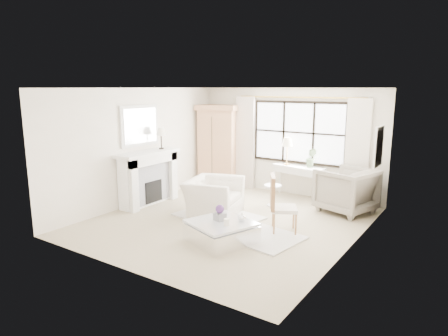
{
  "coord_description": "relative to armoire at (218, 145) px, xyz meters",
  "views": [
    {
      "loc": [
        4.31,
        -6.57,
        2.71
      ],
      "look_at": [
        -0.25,
        0.2,
        1.06
      ],
      "focal_mm": 32.0,
      "sensor_mm": 36.0,
      "label": 1
    }
  ],
  "objects": [
    {
      "name": "mirror_frame",
      "position": [
        -0.52,
        -2.44,
        0.7
      ],
      "size": [
        0.05,
        1.15,
        0.95
      ],
      "primitive_type": "cube",
      "color": "silver",
      "rests_on": "wall_left"
    },
    {
      "name": "club_armchair",
      "position": [
        1.43,
        -2.25,
        -0.75
      ],
      "size": [
        1.3,
        1.41,
        0.78
      ],
      "primitive_type": "imported",
      "rotation": [
        0.0,
        0.0,
        1.81
      ],
      "color": "silver",
      "rests_on": "floor"
    },
    {
      "name": "mirror_glass",
      "position": [
        -0.49,
        -2.44,
        0.7
      ],
      "size": [
        0.02,
        1.0,
        0.8
      ],
      "primitive_type": "cube",
      "color": "silver",
      "rests_on": "wall_left"
    },
    {
      "name": "curtain_right",
      "position": [
        3.75,
        0.21,
        0.1
      ],
      "size": [
        0.55,
        0.1,
        2.47
      ],
      "primitive_type": "cube",
      "color": "silver",
      "rests_on": "ground"
    },
    {
      "name": "console_table",
      "position": [
        2.39,
        0.04,
        -0.74
      ],
      "size": [
        1.36,
        0.69,
        0.8
      ],
      "rotation": [
        0.0,
        0.0,
        -0.19
      ],
      "color": "silver",
      "rests_on": "floor"
    },
    {
      "name": "ceiling",
      "position": [
        1.95,
        -2.44,
        1.56
      ],
      "size": [
        5.5,
        5.5,
        0.0
      ],
      "primitive_type": "plane",
      "rotation": [
        3.14,
        0.0,
        0.0
      ],
      "color": "white",
      "rests_on": "ground"
    },
    {
      "name": "window_pane",
      "position": [
        2.25,
        0.29,
        0.46
      ],
      "size": [
        2.4,
        0.02,
        1.5
      ],
      "primitive_type": "cube",
      "color": "white",
      "rests_on": "wall_back"
    },
    {
      "name": "fireplace",
      "position": [
        -0.32,
        -2.44,
        -0.49
      ],
      "size": [
        0.58,
        1.66,
        1.26
      ],
      "color": "white",
      "rests_on": "ground"
    },
    {
      "name": "orchid_plant",
      "position": [
        2.71,
        0.05,
        -0.1
      ],
      "size": [
        0.28,
        0.24,
        0.48
      ],
      "primitive_type": "imported",
      "rotation": [
        0.0,
        0.0,
        0.12
      ],
      "color": "#556D49",
      "rests_on": "console_table"
    },
    {
      "name": "art_canvas",
      "position": [
        4.4,
        -0.74,
        0.41
      ],
      "size": [
        0.01,
        0.52,
        0.72
      ],
      "primitive_type": "cube",
      "color": "beige",
      "rests_on": "wall_right"
    },
    {
      "name": "side_table",
      "position": [
        2.21,
        -0.98,
        -0.81
      ],
      "size": [
        0.4,
        0.4,
        0.51
      ],
      "color": "silver",
      "rests_on": "floor"
    },
    {
      "name": "rug_left",
      "position": [
        1.62,
        -2.33,
        -1.12
      ],
      "size": [
        1.87,
        1.45,
        0.03
      ],
      "primitive_type": "cube",
      "rotation": [
        0.0,
        0.0,
        -0.15
      ],
      "color": "silver",
      "rests_on": "floor"
    },
    {
      "name": "mantel_lamp",
      "position": [
        -0.26,
        -2.02,
        0.51
      ],
      "size": [
        0.22,
        0.22,
        0.51
      ],
      "color": "black",
      "rests_on": "fireplace"
    },
    {
      "name": "coffee_table",
      "position": [
        2.46,
        -3.47,
        -0.96
      ],
      "size": [
        1.28,
        1.28,
        0.38
      ],
      "rotation": [
        0.0,
        0.0,
        -0.35
      ],
      "color": "white",
      "rests_on": "floor"
    },
    {
      "name": "window_frame",
      "position": [
        2.25,
        0.28,
        0.46
      ],
      "size": [
        2.5,
        0.04,
        1.5
      ],
      "primitive_type": null,
      "color": "black",
      "rests_on": "wall_back"
    },
    {
      "name": "wall_left",
      "position": [
        -0.55,
        -2.44,
        0.21
      ],
      "size": [
        0.0,
        5.5,
        5.5
      ],
      "primitive_type": "plane",
      "rotation": [
        1.57,
        0.0,
        1.57
      ],
      "color": "white",
      "rests_on": "ground"
    },
    {
      "name": "art_frame",
      "position": [
        4.42,
        -0.74,
        0.41
      ],
      "size": [
        0.04,
        0.62,
        0.82
      ],
      "primitive_type": "cube",
      "color": "silver",
      "rests_on": "wall_right"
    },
    {
      "name": "wall_back",
      "position": [
        1.95,
        0.31,
        0.21
      ],
      "size": [
        5.0,
        0.0,
        5.0
      ],
      "primitive_type": "plane",
      "rotation": [
        1.57,
        0.0,
        0.0
      ],
      "color": "silver",
      "rests_on": "ground"
    },
    {
      "name": "curtain_rod",
      "position": [
        2.25,
        0.23,
        1.33
      ],
      "size": [
        3.3,
        0.04,
        0.04
      ],
      "primitive_type": "cylinder",
      "rotation": [
        0.0,
        1.57,
        0.0
      ],
      "color": "#B28E3D",
      "rests_on": "wall_back"
    },
    {
      "name": "wall_right",
      "position": [
        4.45,
        -2.44,
        0.21
      ],
      "size": [
        0.0,
        5.5,
        5.5
      ],
      "primitive_type": "plane",
      "rotation": [
        1.57,
        0.0,
        -1.57
      ],
      "color": "white",
      "rests_on": "ground"
    },
    {
      "name": "armoire",
      "position": [
        0.0,
        0.0,
        0.0
      ],
      "size": [
        1.25,
        0.94,
        2.24
      ],
      "rotation": [
        0.0,
        0.0,
        0.23
      ],
      "color": "tan",
      "rests_on": "floor"
    },
    {
      "name": "french_chair",
      "position": [
        3.15,
        -2.39,
        -0.83
      ],
      "size": [
        0.66,
        0.66,
        1.08
      ],
      "rotation": [
        0.0,
        0.0,
        2.09
      ],
      "color": "#A87546",
      "rests_on": "floor"
    },
    {
      "name": "wall_front",
      "position": [
        1.95,
        -5.19,
        0.21
      ],
      "size": [
        5.0,
        0.0,
        5.0
      ],
      "primitive_type": "plane",
      "rotation": [
        -1.57,
        0.0,
        0.0
      ],
      "color": "silver",
      "rests_on": "ground"
    },
    {
      "name": "planter_flowers",
      "position": [
        2.4,
        -3.42,
        -0.55
      ],
      "size": [
        0.15,
        0.15,
        0.15
      ],
      "primitive_type": "sphere",
      "color": "#592F76",
      "rests_on": "planter_box"
    },
    {
      "name": "floor",
      "position": [
        1.95,
        -2.44,
        -1.14
      ],
      "size": [
        5.5,
        5.5,
        0.0
      ],
      "primitive_type": "plane",
      "color": "tan",
      "rests_on": "ground"
    },
    {
      "name": "pillar_candle",
      "position": [
        2.65,
        -3.58,
        -0.7
      ],
      "size": [
        0.09,
        0.09,
        0.12
      ],
      "primitive_type": "cylinder",
      "color": "white",
      "rests_on": "coffee_table"
    },
    {
      "name": "wingback_chair",
      "position": [
        3.75,
        -0.5,
        -0.64
      ],
      "size": [
        1.36,
        1.34,
        0.99
      ],
      "primitive_type": "imported",
      "rotation": [
        0.0,
        0.0,
        -1.88
      ],
      "color": "gray",
      "rests_on": "floor"
    },
    {
      "name": "planter_box",
      "position": [
        2.4,
        -3.42,
        -0.69
      ],
      "size": [
        0.22,
        0.22,
        0.13
      ],
      "primitive_type": "cube",
      "rotation": [
        0.0,
        0.0,
        -0.3
      ],
      "color": "gray",
      "rests_on": "coffee_table"
    },
    {
      "name": "rug_right",
      "position": [
        2.89,
        -2.86,
        -1.13
      ],
      "size": [
        1.65,
        1.34,
        0.03
      ],
      "primitive_type": "cube",
      "rotation": [
        0.0,
        0.0,
        -0.15
      ],
      "color": "silver",
      "rests_on": "floor"
    },
    {
      "name": "curtain_left",
      "position": [
        0.75,
        0.21,
        0.1
      ],
      "size": [
        0.55,
        0.1,
        2.47
      ],
      "primitive_type": "cube",
      "color": "beige",
      "rests_on": "ground"
    },
    {
      "name": "console_lamp",
      "position": [
        2.06,
        0.04,
        0.22
      ],
      "size": [
        0.28,
        0.28,
        0.69
      ],
      "color": "#BF8D42",
      "rests_on": "console_table"
    },
    {
      "name": "coffee_vase",
      "position": [
        2.76,
        -3.25,
        -0.68
      ],
      "size": [
        0.19,
        0.19,
        0.15
      ],
      "primitive_type": "imported",
      "rotation": [
        0.0,
        0.0,
        -0.38
      ],
      "color": "silver",
      "rests_on": "coffee_table"
    }
  ]
}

